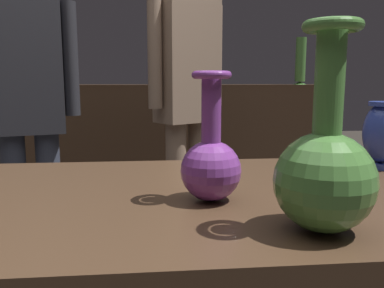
{
  "coord_description": "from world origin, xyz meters",
  "views": [
    {
      "loc": [
        -0.04,
        -0.74,
        1.01
      ],
      "look_at": [
        0.03,
        -0.03,
        0.9
      ],
      "focal_mm": 37.05,
      "sensor_mm": 36.0,
      "label": 1
    }
  ],
  "objects": [
    {
      "name": "visitor_center_back",
      "position": [
        0.14,
        1.35,
        0.95
      ],
      "size": [
        0.4,
        0.33,
        1.62
      ],
      "rotation": [
        0.0,
        0.0,
        3.72
      ],
      "color": "#846B56",
      "rests_on": "ground_plane"
    },
    {
      "name": "vase_centerpiece",
      "position": [
        0.06,
        -0.05,
        0.87
      ],
      "size": [
        0.11,
        0.11,
        0.23
      ],
      "color": "#7A388E",
      "rests_on": "display_plinth"
    },
    {
      "name": "shelf_vase_center",
      "position": [
        0.0,
        2.16,
        1.07
      ],
      "size": [
        0.09,
        0.09,
        0.15
      ],
      "color": "#2D429E",
      "rests_on": "back_display_shelf"
    },
    {
      "name": "shelf_vase_far_left",
      "position": [
        -1.04,
        2.15,
        1.14
      ],
      "size": [
        0.11,
        0.11,
        0.31
      ],
      "color": "#2D429E",
      "rests_on": "back_display_shelf"
    },
    {
      "name": "vase_left_accent",
      "position": [
        0.52,
        0.17,
        0.89
      ],
      "size": [
        0.09,
        0.09,
        0.17
      ],
      "color": "#2D429E",
      "rests_on": "display_plinth"
    },
    {
      "name": "vase_tall_behind",
      "position": [
        0.2,
        -0.22,
        0.89
      ],
      "size": [
        0.14,
        0.14,
        0.3
      ],
      "color": "#477A38",
      "rests_on": "display_plinth"
    },
    {
      "name": "back_display_shelf",
      "position": [
        0.0,
        2.2,
        0.49
      ],
      "size": [
        2.6,
        0.4,
        0.99
      ],
      "color": "#382619",
      "rests_on": "ground_plane"
    },
    {
      "name": "visitor_near_left",
      "position": [
        -0.62,
        1.14,
        0.92
      ],
      "size": [
        0.46,
        0.26,
        1.57
      ],
      "rotation": [
        0.0,
        0.0,
        3.41
      ],
      "color": "#333847",
      "rests_on": "ground_plane"
    },
    {
      "name": "shelf_vase_far_right",
      "position": [
        1.04,
        2.13,
        1.15
      ],
      "size": [
        0.1,
        0.1,
        0.34
      ],
      "color": "#477A38",
      "rests_on": "back_display_shelf"
    }
  ]
}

